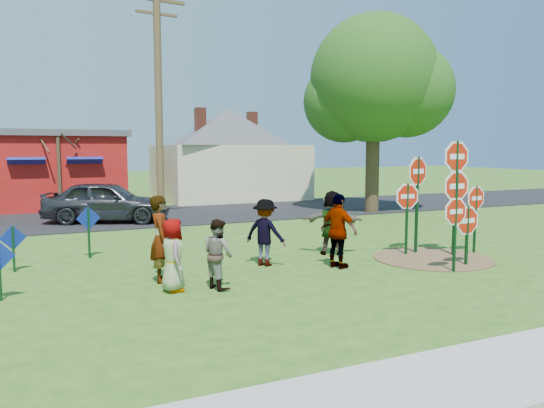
{
  "coord_description": "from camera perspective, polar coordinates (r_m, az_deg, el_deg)",
  "views": [
    {
      "loc": [
        -5.47,
        -12.11,
        3.01
      ],
      "look_at": [
        0.58,
        1.01,
        1.49
      ],
      "focal_mm": 35.0,
      "sensor_mm": 36.0,
      "label": 1
    }
  ],
  "objects": [
    {
      "name": "cream_house",
      "position": [
        32.05,
        -4.77,
        5.82
      ],
      "size": [
        9.4,
        9.4,
        6.5
      ],
      "color": "beige",
      "rests_on": "ground"
    },
    {
      "name": "stop_sign_d",
      "position": [
        15.63,
        19.21,
        1.2
      ],
      "size": [
        1.17,
        0.08,
        2.55
      ],
      "rotation": [
        0.0,
        0.0,
        -0.03
      ],
      "color": "#0F3919",
      "rests_on": "ground"
    },
    {
      "name": "stop_sign_c",
      "position": [
        15.59,
        19.19,
        3.37
      ],
      "size": [
        1.18,
        0.08,
        3.38
      ],
      "rotation": [
        0.0,
        0.0,
        -0.0
      ],
      "color": "#0F3919",
      "rests_on": "ground"
    },
    {
      "name": "dirt_patch",
      "position": [
        15.23,
        16.87,
        -5.62
      ],
      "size": [
        3.2,
        3.2,
        0.03
      ],
      "primitive_type": "cylinder",
      "color": "brown",
      "rests_on": "ground"
    },
    {
      "name": "utility_pole",
      "position": [
        21.76,
        -12.1,
        10.92
      ],
      "size": [
        2.29,
        0.4,
        9.37
      ],
      "rotation": [
        0.0,
        0.0,
        0.12
      ],
      "color": "#4C3823",
      "rests_on": "ground"
    },
    {
      "name": "person_d",
      "position": [
        13.62,
        -0.74,
        -3.08
      ],
      "size": [
        1.2,
        1.27,
        1.73
      ],
      "primitive_type": "imported",
      "rotation": [
        0.0,
        0.0,
        2.24
      ],
      "color": "#2F2F34",
      "rests_on": "ground"
    },
    {
      "name": "person_b",
      "position": [
        12.25,
        -11.91,
        -3.68
      ],
      "size": [
        0.58,
        0.78,
        1.96
      ],
      "primitive_type": "imported",
      "rotation": [
        0.0,
        0.0,
        1.41
      ],
      "color": "#2F7871",
      "rests_on": "ground"
    },
    {
      "name": "person_f",
      "position": [
        15.13,
        6.48,
        -1.99
      ],
      "size": [
        1.72,
        1.39,
        1.84
      ],
      "primitive_type": "imported",
      "rotation": [
        0.0,
        0.0,
        2.56
      ],
      "color": "#235733",
      "rests_on": "ground"
    },
    {
      "name": "bare_tree_east",
      "position": [
        26.58,
        -21.96,
        4.43
      ],
      "size": [
        1.8,
        1.8,
        3.84
      ],
      "color": "#382819",
      "rests_on": "ground"
    },
    {
      "name": "blue_diamond_c",
      "position": [
        14.39,
        -26.08,
        -3.82
      ],
      "size": [
        0.61,
        0.16,
        1.16
      ],
      "rotation": [
        0.0,
        0.0,
        0.24
      ],
      "color": "#0F3919",
      "rests_on": "ground"
    },
    {
      "name": "stop_sign_g",
      "position": [
        15.36,
        14.34,
        0.14
      ],
      "size": [
        1.0,
        0.11,
        2.18
      ],
      "rotation": [
        0.0,
        0.0,
        -0.09
      ],
      "color": "#0F3919",
      "rests_on": "ground"
    },
    {
      "name": "suv",
      "position": [
        22.46,
        -17.37,
        0.27
      ],
      "size": [
        5.3,
        3.64,
        1.67
      ],
      "primitive_type": "imported",
      "rotation": [
        0.0,
        0.0,
        1.19
      ],
      "color": "#333338",
      "rests_on": "road"
    },
    {
      "name": "stop_sign_f",
      "position": [
        16.22,
        21.07,
        0.1
      ],
      "size": [
        0.94,
        0.12,
        2.07
      ],
      "rotation": [
        0.0,
        0.0,
        0.11
      ],
      "color": "#0F3919",
      "rests_on": "ground"
    },
    {
      "name": "person_c",
      "position": [
        11.49,
        -5.83,
        -5.35
      ],
      "size": [
        0.75,
        0.86,
        1.51
      ],
      "primitive_type": "imported",
      "rotation": [
        0.0,
        0.0,
        1.84
      ],
      "color": "#9C653E",
      "rests_on": "ground"
    },
    {
      "name": "sidewalk",
      "position": [
        7.93,
        22.49,
        -16.49
      ],
      "size": [
        22.0,
        1.8,
        0.08
      ],
      "primitive_type": "cube",
      "color": "#9E9E99",
      "rests_on": "ground"
    },
    {
      "name": "red_building",
      "position": [
        30.12,
        -24.86,
        3.45
      ],
      "size": [
        9.4,
        7.69,
        3.9
      ],
      "color": "#9E150F",
      "rests_on": "ground"
    },
    {
      "name": "stop_sign_a",
      "position": [
        13.55,
        19.13,
        -1.42
      ],
      "size": [
        0.93,
        0.06,
        1.96
      ],
      "rotation": [
        0.0,
        0.0,
        0.0
      ],
      "color": "#0F3919",
      "rests_on": "ground"
    },
    {
      "name": "stop_sign_e",
      "position": [
        14.48,
        20.27,
        -2.04
      ],
      "size": [
        1.02,
        0.07,
        1.68
      ],
      "rotation": [
        0.0,
        0.0,
        0.03
      ],
      "color": "#0F3919",
      "rests_on": "ground"
    },
    {
      "name": "road",
      "position": [
        24.42,
        -11.64,
        -1.16
      ],
      "size": [
        120.0,
        7.5,
        0.04
      ],
      "primitive_type": "cube",
      "color": "black",
      "rests_on": "ground"
    },
    {
      "name": "stop_sign_b",
      "position": [
        15.63,
        15.39,
        2.5
      ],
      "size": [
        1.1,
        0.3,
        2.93
      ],
      "rotation": [
        0.0,
        0.0,
        0.25
      ],
      "color": "#0F3919",
      "rests_on": "ground"
    },
    {
      "name": "person_e",
      "position": [
        13.42,
        7.19,
        -2.91
      ],
      "size": [
        0.81,
        1.2,
        1.89
      ],
      "primitive_type": "imported",
      "rotation": [
        0.0,
        0.0,
        1.92
      ],
      "color": "#583562",
      "rests_on": "ground"
    },
    {
      "name": "person_a",
      "position": [
        11.39,
        -10.62,
        -5.42
      ],
      "size": [
        0.52,
        0.78,
        1.55
      ],
      "primitive_type": "imported",
      "rotation": [
        0.0,
        0.0,
        1.53
      ],
      "color": "#3E5C9B",
      "rests_on": "ground"
    },
    {
      "name": "leafy_tree",
      "position": [
        25.52,
        11.2,
        12.38
      ],
      "size": [
        6.45,
        5.88,
        9.16
      ],
      "color": "#382819",
      "rests_on": "ground"
    },
    {
      "name": "ground",
      "position": [
        13.63,
        -0.45,
        -6.77
      ],
      "size": [
        120.0,
        120.0,
        0.0
      ],
      "primitive_type": "plane",
      "color": "#2E5A19",
      "rests_on": "ground"
    },
    {
      "name": "blue_diamond_d",
      "position": [
        15.41,
        -19.13,
        -2.24
      ],
      "size": [
        0.65,
        0.15,
        1.43
      ],
      "rotation": [
        0.0,
        0.0,
        0.2
      ],
      "color": "#0F3919",
      "rests_on": "ground"
    }
  ]
}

